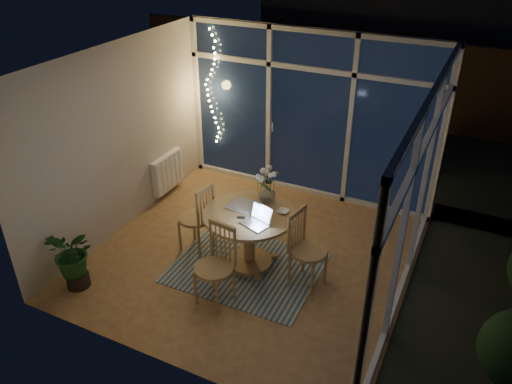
# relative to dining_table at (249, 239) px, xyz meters

# --- Properties ---
(floor) EXTENTS (4.00, 4.00, 0.00)m
(floor) POSITION_rel_dining_table_xyz_m (-0.05, 0.17, -0.39)
(floor) COLOR #8E5A3E
(floor) RESTS_ON ground
(ceiling) EXTENTS (4.00, 4.00, 0.00)m
(ceiling) POSITION_rel_dining_table_xyz_m (-0.05, 0.17, 2.21)
(ceiling) COLOR silver
(ceiling) RESTS_ON wall_back
(wall_back) EXTENTS (4.00, 0.04, 2.60)m
(wall_back) POSITION_rel_dining_table_xyz_m (-0.05, 2.17, 0.91)
(wall_back) COLOR beige
(wall_back) RESTS_ON floor
(wall_front) EXTENTS (4.00, 0.04, 2.60)m
(wall_front) POSITION_rel_dining_table_xyz_m (-0.05, -1.83, 0.91)
(wall_front) COLOR beige
(wall_front) RESTS_ON floor
(wall_left) EXTENTS (0.04, 4.00, 2.60)m
(wall_left) POSITION_rel_dining_table_xyz_m (-2.05, 0.17, 0.91)
(wall_left) COLOR beige
(wall_left) RESTS_ON floor
(wall_right) EXTENTS (0.04, 4.00, 2.60)m
(wall_right) POSITION_rel_dining_table_xyz_m (1.95, 0.17, 0.91)
(wall_right) COLOR beige
(wall_right) RESTS_ON floor
(window_wall_back) EXTENTS (4.00, 0.10, 2.60)m
(window_wall_back) POSITION_rel_dining_table_xyz_m (-0.05, 2.13, 0.91)
(window_wall_back) COLOR silver
(window_wall_back) RESTS_ON floor
(window_wall_right) EXTENTS (0.10, 4.00, 2.60)m
(window_wall_right) POSITION_rel_dining_table_xyz_m (1.91, 0.17, 0.91)
(window_wall_right) COLOR silver
(window_wall_right) RESTS_ON floor
(radiator) EXTENTS (0.10, 0.70, 0.58)m
(radiator) POSITION_rel_dining_table_xyz_m (-1.99, 1.07, 0.01)
(radiator) COLOR white
(radiator) RESTS_ON wall_left
(fairy_lights) EXTENTS (0.24, 0.10, 1.85)m
(fairy_lights) POSITION_rel_dining_table_xyz_m (-1.70, 2.05, 1.13)
(fairy_lights) COLOR #FFCE66
(fairy_lights) RESTS_ON window_wall_back
(garden_patio) EXTENTS (12.00, 6.00, 0.10)m
(garden_patio) POSITION_rel_dining_table_xyz_m (0.45, 5.17, -0.45)
(garden_patio) COLOR black
(garden_patio) RESTS_ON ground
(garden_fence) EXTENTS (11.00, 0.08, 1.80)m
(garden_fence) POSITION_rel_dining_table_xyz_m (-0.05, 5.67, 0.51)
(garden_fence) COLOR #362113
(garden_fence) RESTS_ON ground
(garden_shrubs) EXTENTS (0.90, 0.90, 0.90)m
(garden_shrubs) POSITION_rel_dining_table_xyz_m (-0.85, 3.57, 0.06)
(garden_shrubs) COLOR black
(garden_shrubs) RESTS_ON ground
(rug) EXTENTS (1.84, 1.48, 0.01)m
(rug) POSITION_rel_dining_table_xyz_m (0.00, -0.10, -0.39)
(rug) COLOR beige
(rug) RESTS_ON floor
(dining_table) EXTENTS (1.17, 1.17, 0.78)m
(dining_table) POSITION_rel_dining_table_xyz_m (0.00, 0.00, 0.00)
(dining_table) COLOR #AB824D
(dining_table) RESTS_ON floor
(chair_left) EXTENTS (0.50, 0.50, 1.01)m
(chair_left) POSITION_rel_dining_table_xyz_m (-0.81, 0.01, 0.11)
(chair_left) COLOR #AB824D
(chair_left) RESTS_ON floor
(chair_right) EXTENTS (0.55, 0.55, 1.01)m
(chair_right) POSITION_rel_dining_table_xyz_m (0.81, -0.02, 0.11)
(chair_right) COLOR #AB824D
(chair_right) RESTS_ON floor
(chair_front) EXTENTS (0.53, 0.53, 1.02)m
(chair_front) POSITION_rel_dining_table_xyz_m (-0.05, -0.81, 0.12)
(chair_front) COLOR #AB824D
(chair_front) RESTS_ON floor
(laptop) EXTENTS (0.40, 0.37, 0.24)m
(laptop) POSITION_rel_dining_table_xyz_m (0.17, -0.20, 0.51)
(laptop) COLOR silver
(laptop) RESTS_ON dining_table
(flower_vase) EXTENTS (0.20, 0.20, 0.21)m
(flower_vase) POSITION_rel_dining_table_xyz_m (0.08, 0.35, 0.50)
(flower_vase) COLOR silver
(flower_vase) RESTS_ON dining_table
(bowl) EXTENTS (0.15, 0.15, 0.04)m
(bowl) POSITION_rel_dining_table_xyz_m (0.37, 0.19, 0.41)
(bowl) COLOR white
(bowl) RESTS_ON dining_table
(newspapers) EXTENTS (0.38, 0.31, 0.02)m
(newspapers) POSITION_rel_dining_table_xyz_m (-0.11, 0.10, 0.40)
(newspapers) COLOR #BCBAB2
(newspapers) RESTS_ON dining_table
(phone) EXTENTS (0.11, 0.08, 0.01)m
(phone) POSITION_rel_dining_table_xyz_m (-0.04, -0.14, 0.40)
(phone) COLOR black
(phone) RESTS_ON dining_table
(potted_plant) EXTENTS (0.67, 0.63, 0.76)m
(potted_plant) POSITION_rel_dining_table_xyz_m (-1.70, -1.30, -0.01)
(potted_plant) COLOR #1A481D
(potted_plant) RESTS_ON floor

